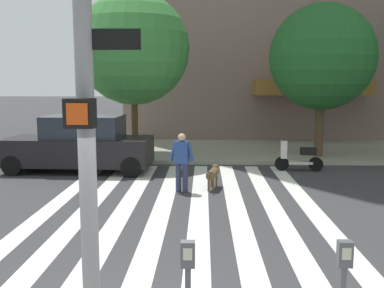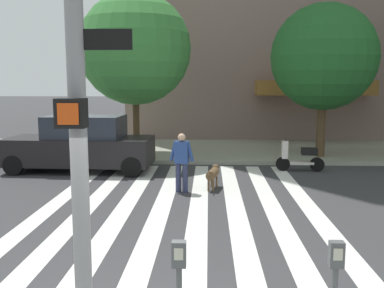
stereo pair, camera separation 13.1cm
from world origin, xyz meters
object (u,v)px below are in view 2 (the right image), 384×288
(parking_meter_curbside, at_px, (179,288))
(street_tree_middle, at_px, (324,57))
(parking_meter_second_along, at_px, (335,288))
(pedestrian_dog_walker, at_px, (182,159))
(dog_on_leash, at_px, (213,174))
(traffic_light_pole, at_px, (74,31))
(parked_scooter, at_px, (300,157))
(street_tree_nearest, at_px, (135,49))
(parked_car_behind_first, at_px, (81,145))

(parking_meter_curbside, height_order, street_tree_middle, street_tree_middle)
(parking_meter_second_along, height_order, pedestrian_dog_walker, pedestrian_dog_walker)
(parking_meter_second_along, bearing_deg, pedestrian_dog_walker, 104.27)
(street_tree_middle, bearing_deg, parking_meter_curbside, -109.47)
(pedestrian_dog_walker, relative_size, dog_on_leash, 1.50)
(traffic_light_pole, relative_size, pedestrian_dog_walker, 3.54)
(parked_scooter, distance_m, dog_on_leash, 3.98)
(parking_meter_second_along, relative_size, pedestrian_dog_walker, 0.83)
(parking_meter_second_along, bearing_deg, street_tree_nearest, 107.36)
(parked_scooter, distance_m, street_tree_middle, 4.29)
(parked_scooter, distance_m, street_tree_nearest, 7.46)
(street_tree_middle, distance_m, pedestrian_dog_walker, 7.90)
(street_tree_middle, bearing_deg, traffic_light_pole, -113.59)
(parked_car_behind_first, bearing_deg, traffic_light_pole, -73.84)
(parked_car_behind_first, bearing_deg, street_tree_nearest, 59.84)
(traffic_light_pole, bearing_deg, parked_car_behind_first, 106.16)
(parked_scooter, height_order, street_tree_middle, street_tree_middle)
(street_tree_nearest, bearing_deg, pedestrian_dog_walker, -68.28)
(parked_scooter, relative_size, street_tree_nearest, 0.26)
(parking_meter_curbside, distance_m, street_tree_nearest, 13.83)
(parked_car_behind_first, height_order, street_tree_middle, street_tree_middle)
(parked_scooter, bearing_deg, pedestrian_dog_walker, -141.90)
(parked_scooter, bearing_deg, dog_on_leash, -138.67)
(street_tree_nearest, xyz_separation_m, dog_on_leash, (2.99, -4.93, -3.85))
(parked_car_behind_first, distance_m, pedestrian_dog_walker, 4.55)
(parked_car_behind_first, relative_size, street_tree_middle, 0.85)
(parked_scooter, relative_size, dog_on_leash, 1.50)
(parking_meter_second_along, bearing_deg, traffic_light_pole, 177.11)
(parking_meter_curbside, bearing_deg, street_tree_nearest, 101.05)
(street_tree_nearest, height_order, pedestrian_dog_walker, street_tree_nearest)
(dog_on_leash, bearing_deg, parked_scooter, 41.33)
(street_tree_nearest, bearing_deg, parking_meter_curbside, -78.95)
(street_tree_middle, bearing_deg, dog_on_leash, -131.03)
(parking_meter_second_along, xyz_separation_m, street_tree_nearest, (-4.11, 13.14, 3.26))
(street_tree_nearest, xyz_separation_m, pedestrian_dog_walker, (2.12, -5.33, -3.37))
(dog_on_leash, bearing_deg, pedestrian_dog_walker, -155.51)
(traffic_light_pole, xyz_separation_m, street_tree_nearest, (-1.56, 13.01, 0.77))
(dog_on_leash, bearing_deg, street_tree_middle, 48.97)
(street_tree_nearest, bearing_deg, dog_on_leash, -58.75)
(pedestrian_dog_walker, bearing_deg, dog_on_leash, 24.49)
(traffic_light_pole, distance_m, dog_on_leash, 8.76)
(pedestrian_dog_walker, bearing_deg, parked_scooter, 38.10)
(parking_meter_second_along, relative_size, dog_on_leash, 1.25)
(parking_meter_curbside, distance_m, pedestrian_dog_walker, 7.88)
(parking_meter_curbside, relative_size, pedestrian_dog_walker, 0.83)
(traffic_light_pole, height_order, street_tree_middle, street_tree_middle)
(parked_car_behind_first, xyz_separation_m, dog_on_leash, (4.46, -2.40, -0.47))
(pedestrian_dog_walker, xyz_separation_m, dog_on_leash, (0.87, 0.40, -0.48))
(parked_car_behind_first, distance_m, street_tree_nearest, 4.48)
(parking_meter_curbside, relative_size, dog_on_leash, 1.25)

